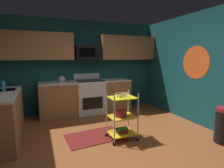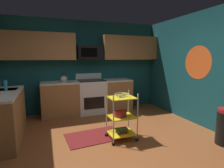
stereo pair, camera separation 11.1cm
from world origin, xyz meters
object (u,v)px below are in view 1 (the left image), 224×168
microwave (88,53)px  book_stack (122,130)px  kettle (62,79)px  mixing_bowl_large (121,113)px  fruit_bowl (122,95)px  oven_range (90,96)px  rolling_cart (122,116)px  dish_soap_bottle (4,86)px

microwave → book_stack: bearing=-86.4°
kettle → mixing_bowl_large: bearing=-65.8°
kettle → fruit_bowl: bearing=-65.1°
oven_range → kettle: (-0.75, -0.00, 0.52)m
oven_range → rolling_cart: size_ratio=1.20×
oven_range → book_stack: size_ratio=4.45×
book_stack → dish_soap_bottle: size_ratio=1.24×
rolling_cart → kettle: 2.14m
rolling_cart → mixing_bowl_large: size_ratio=3.63×
mixing_bowl_large → microwave: bearing=92.8°
microwave → dish_soap_bottle: microwave is taller
microwave → oven_range: bearing=-89.7°
fruit_bowl → book_stack: size_ratio=1.10×
mixing_bowl_large → fruit_bowl: bearing=-0.0°
kettle → dish_soap_bottle: 1.49m
rolling_cart → book_stack: rolling_cart is taller
oven_range → mixing_bowl_large: (0.10, -1.88, 0.04)m
book_stack → kettle: kettle is taller
microwave → dish_soap_bottle: (-1.95, -1.00, -0.68)m
oven_range → dish_soap_bottle: size_ratio=5.50×
oven_range → microwave: 1.23m
fruit_bowl → dish_soap_bottle: (-2.07, 0.99, 0.14)m
book_stack → kettle: bearing=114.9°
oven_range → dish_soap_bottle: bearing=-155.4°
microwave → fruit_bowl: bearing=-86.4°
microwave → fruit_bowl: microwave is taller
book_stack → oven_range: bearing=93.8°
fruit_bowl → kettle: 2.07m
microwave → book_stack: size_ratio=2.83×
microwave → mixing_bowl_large: 2.31m
microwave → book_stack: (0.13, -1.99, -1.53)m
dish_soap_bottle → rolling_cart: bearing=-25.6°
microwave → dish_soap_bottle: 2.29m
mixing_bowl_large → book_stack: mixing_bowl_large is taller
oven_range → microwave: microwave is taller
rolling_cart → dish_soap_bottle: dish_soap_bottle is taller
rolling_cart → kettle: bearing=114.9°
book_stack → microwave: bearing=93.6°
rolling_cart → dish_soap_bottle: size_ratio=4.57×
fruit_bowl → book_stack: 0.70m
oven_range → rolling_cart: 1.89m
mixing_bowl_large → dish_soap_bottle: (-2.04, 0.99, 0.50)m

